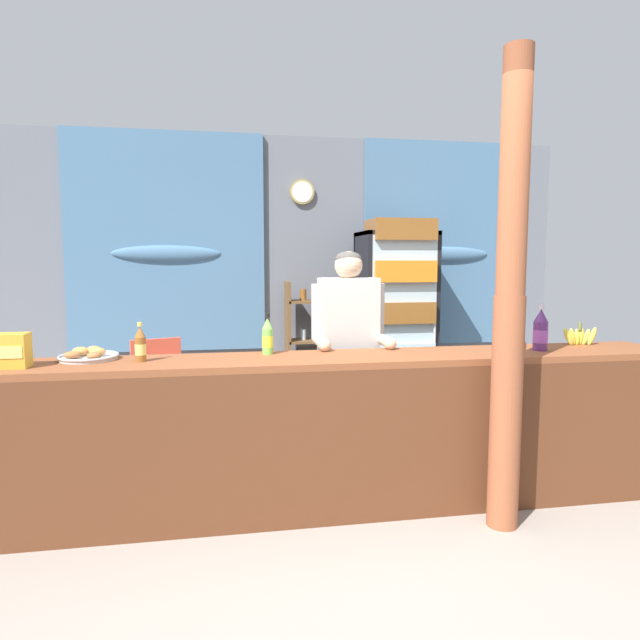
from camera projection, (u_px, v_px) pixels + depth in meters
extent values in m
plane|color=gray|center=(323.00, 467.00, 4.08)|extent=(7.62, 7.62, 0.00)
cube|color=slate|center=(292.00, 274.00, 5.71)|extent=(5.67, 0.12, 2.76)
cube|color=teal|center=(167.00, 243.00, 5.38)|extent=(1.90, 0.04, 2.14)
ellipsoid|color=teal|center=(167.00, 254.00, 5.37)|extent=(1.04, 0.10, 0.16)
cube|color=teal|center=(444.00, 244.00, 5.87)|extent=(1.76, 0.04, 2.14)
ellipsoid|color=teal|center=(445.00, 254.00, 5.87)|extent=(0.97, 0.10, 0.16)
cylinder|color=tan|center=(302.00, 192.00, 5.56)|extent=(0.25, 0.03, 0.25)
cylinder|color=white|center=(302.00, 192.00, 5.55)|extent=(0.21, 0.01, 0.21)
cube|color=beige|center=(234.00, 241.00, 5.50)|extent=(0.24, 0.02, 0.18)
cube|color=brown|center=(331.00, 359.00, 3.31)|extent=(4.39, 0.50, 0.04)
cube|color=brown|center=(339.00, 448.00, 3.14)|extent=(4.39, 0.04, 0.91)
cylinder|color=#995133|center=(506.00, 413.00, 3.11)|extent=(0.17, 0.17, 1.32)
cylinder|color=#995133|center=(514.00, 173.00, 2.97)|extent=(0.16, 0.16, 1.32)
ellipsoid|color=#995133|center=(521.00, 346.00, 3.08)|extent=(0.06, 0.05, 0.08)
cube|color=black|center=(387.00, 321.00, 5.71)|extent=(0.71, 0.04, 1.80)
cube|color=black|center=(362.00, 324.00, 5.39)|extent=(0.04, 0.57, 1.80)
cube|color=black|center=(427.00, 323.00, 5.50)|extent=(0.04, 0.57, 1.80)
cube|color=black|center=(396.00, 234.00, 5.35)|extent=(0.71, 0.57, 0.04)
cube|color=black|center=(394.00, 409.00, 5.54)|extent=(0.71, 0.57, 0.08)
cube|color=silver|center=(404.00, 322.00, 5.17)|extent=(0.65, 0.02, 1.64)
cylinder|color=#B7B7BC|center=(435.00, 327.00, 5.20)|extent=(0.02, 0.02, 0.40)
cube|color=silver|center=(394.00, 360.00, 5.48)|extent=(0.63, 0.49, 0.02)
cube|color=silver|center=(398.00, 351.00, 5.36)|extent=(0.59, 0.45, 0.20)
cube|color=silver|center=(395.00, 321.00, 5.44)|extent=(0.63, 0.49, 0.02)
cube|color=brown|center=(399.00, 311.00, 5.32)|extent=(0.59, 0.45, 0.20)
cube|color=silver|center=(395.00, 282.00, 5.40)|extent=(0.63, 0.49, 0.02)
cube|color=orange|center=(399.00, 271.00, 5.28)|extent=(0.59, 0.45, 0.20)
cube|color=silver|center=(396.00, 242.00, 5.36)|extent=(0.63, 0.49, 0.02)
cube|color=brown|center=(400.00, 230.00, 5.24)|extent=(0.59, 0.45, 0.20)
cube|color=brown|center=(288.00, 348.00, 5.47)|extent=(0.04, 0.28, 1.32)
cube|color=brown|center=(331.00, 347.00, 5.55)|extent=(0.04, 0.28, 1.32)
cube|color=brown|center=(310.00, 301.00, 5.46)|extent=(0.44, 0.28, 0.02)
cylinder|color=brown|center=(303.00, 295.00, 5.44)|extent=(0.07, 0.07, 0.11)
cylinder|color=black|center=(316.00, 294.00, 5.46)|extent=(0.05, 0.05, 0.12)
cube|color=brown|center=(310.00, 341.00, 5.50)|extent=(0.44, 0.28, 0.02)
cylinder|color=silver|center=(303.00, 335.00, 5.48)|extent=(0.06, 0.06, 0.10)
cylinder|color=#56286B|center=(316.00, 334.00, 5.51)|extent=(0.07, 0.07, 0.11)
cube|color=brown|center=(310.00, 380.00, 5.54)|extent=(0.44, 0.28, 0.02)
cylinder|color=black|center=(303.00, 373.00, 5.52)|extent=(0.06, 0.06, 0.11)
cylinder|color=orange|center=(316.00, 372.00, 5.55)|extent=(0.06, 0.06, 0.13)
cube|color=#E5563D|center=(163.00, 392.00, 4.54)|extent=(0.56, 0.56, 0.04)
cube|color=#E5563D|center=(156.00, 362.00, 4.70)|extent=(0.41, 0.17, 0.40)
cylinder|color=#E5563D|center=(145.00, 427.00, 4.31)|extent=(0.04, 0.04, 0.44)
cylinder|color=#E5563D|center=(193.00, 421.00, 4.49)|extent=(0.04, 0.04, 0.44)
cylinder|color=#E5563D|center=(135.00, 416.00, 4.64)|extent=(0.04, 0.04, 0.44)
cylinder|color=#E5563D|center=(180.00, 410.00, 4.83)|extent=(0.04, 0.04, 0.44)
cube|color=#E5563D|center=(137.00, 380.00, 4.44)|extent=(0.17, 0.39, 0.03)
cube|color=#E5563D|center=(186.00, 375.00, 4.63)|extent=(0.17, 0.39, 0.03)
cylinder|color=#28282D|center=(336.00, 420.00, 3.84)|extent=(0.11, 0.11, 0.82)
cylinder|color=#28282D|center=(359.00, 419.00, 3.87)|extent=(0.11, 0.11, 0.82)
cube|color=#BCB7B2|center=(348.00, 320.00, 3.78)|extent=(0.40, 0.20, 0.58)
sphere|color=#DBB28E|center=(349.00, 265.00, 3.74)|extent=(0.19, 0.19, 0.19)
ellipsoid|color=#4C4742|center=(348.00, 259.00, 3.74)|extent=(0.18, 0.18, 0.10)
cylinder|color=#BCB7B2|center=(317.00, 312.00, 3.74)|extent=(0.08, 0.08, 0.38)
cylinder|color=#DBB28E|center=(321.00, 342.00, 3.61)|extent=(0.07, 0.26, 0.07)
sphere|color=#DBB28E|center=(325.00, 345.00, 3.48)|extent=(0.08, 0.08, 0.08)
cylinder|color=#BCB7B2|center=(379.00, 311.00, 3.81)|extent=(0.08, 0.08, 0.38)
cylinder|color=#DBB28E|center=(385.00, 341.00, 3.68)|extent=(0.07, 0.26, 0.07)
sphere|color=#DBB28E|center=(390.00, 343.00, 3.56)|extent=(0.08, 0.08, 0.08)
cylinder|color=#56286B|center=(540.00, 336.00, 3.52)|extent=(0.09, 0.09, 0.18)
cone|color=#56286B|center=(541.00, 316.00, 3.50)|extent=(0.09, 0.09, 0.08)
cylinder|color=silver|center=(542.00, 307.00, 3.50)|extent=(0.04, 0.04, 0.03)
cylinder|color=purple|center=(540.00, 336.00, 3.52)|extent=(0.09, 0.09, 0.08)
cylinder|color=#75C64C|center=(268.00, 342.00, 3.38)|extent=(0.07, 0.07, 0.16)
cone|color=#75C64C|center=(267.00, 323.00, 3.37)|extent=(0.07, 0.07, 0.07)
cylinder|color=black|center=(267.00, 315.00, 3.36)|extent=(0.03, 0.03, 0.03)
cylinder|color=yellow|center=(268.00, 342.00, 3.38)|extent=(0.07, 0.07, 0.07)
cylinder|color=brown|center=(141.00, 349.00, 3.13)|extent=(0.06, 0.06, 0.14)
cone|color=brown|center=(140.00, 332.00, 3.12)|extent=(0.06, 0.06, 0.06)
cylinder|color=#E5CC4C|center=(140.00, 324.00, 3.12)|extent=(0.03, 0.03, 0.02)
cylinder|color=#E5D166|center=(141.00, 349.00, 3.13)|extent=(0.06, 0.06, 0.06)
cube|color=gold|center=(8.00, 351.00, 2.94)|extent=(0.20, 0.13, 0.19)
cube|color=#FFE26D|center=(3.00, 353.00, 2.88)|extent=(0.18, 0.00, 0.06)
cylinder|color=#BCBCC1|center=(89.00, 358.00, 3.20)|extent=(0.32, 0.32, 0.02)
torus|color=#BCBCC1|center=(89.00, 356.00, 3.19)|extent=(0.34, 0.34, 0.02)
ellipsoid|color=#C68947|center=(98.00, 352.00, 3.21)|extent=(0.09, 0.06, 0.05)
ellipsoid|color=#C68947|center=(94.00, 350.00, 3.26)|extent=(0.09, 0.07, 0.05)
ellipsoid|color=#C68947|center=(80.00, 351.00, 3.22)|extent=(0.09, 0.08, 0.05)
ellipsoid|color=#A36638|center=(72.00, 355.00, 3.13)|extent=(0.09, 0.07, 0.04)
ellipsoid|color=#A36638|center=(94.00, 356.00, 3.11)|extent=(0.08, 0.08, 0.04)
ellipsoid|color=#DBCC42|center=(568.00, 337.00, 3.73)|extent=(0.10, 0.03, 0.14)
ellipsoid|color=#DBCC42|center=(573.00, 337.00, 3.74)|extent=(0.07, 0.04, 0.13)
ellipsoid|color=#DBCC42|center=(577.00, 337.00, 3.75)|extent=(0.04, 0.03, 0.12)
ellipsoid|color=#DBCC42|center=(581.00, 336.00, 3.77)|extent=(0.05, 0.04, 0.13)
ellipsoid|color=#DBCC42|center=(586.00, 337.00, 3.77)|extent=(0.07, 0.03, 0.12)
ellipsoid|color=#DBCC42|center=(592.00, 336.00, 3.76)|extent=(0.09, 0.04, 0.14)
cylinder|color=olive|center=(580.00, 326.00, 3.74)|extent=(0.02, 0.02, 0.05)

